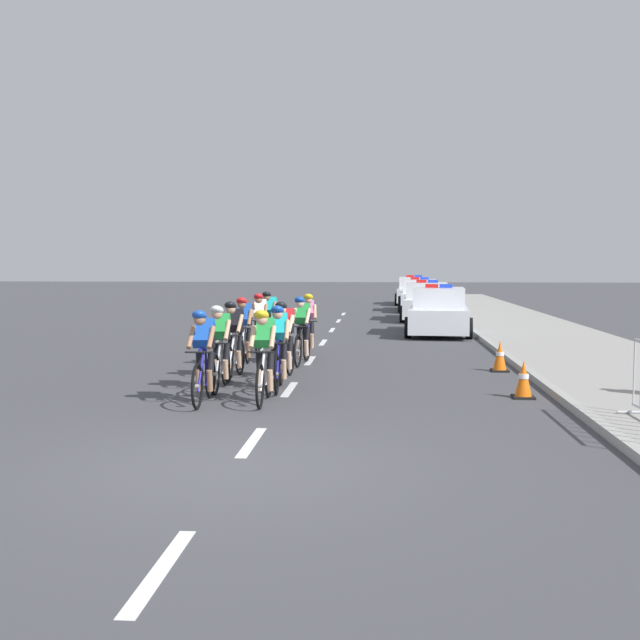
% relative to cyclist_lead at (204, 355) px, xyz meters
% --- Properties ---
extents(ground_plane, '(160.00, 160.00, 0.00)m').
position_rel_cyclist_lead_xyz_m(ground_plane, '(1.20, -3.62, -0.79)').
color(ground_plane, '#424247').
extents(sidewalk_slab, '(4.02, 60.00, 0.12)m').
position_rel_cyclist_lead_xyz_m(sidewalk_slab, '(7.72, 10.38, -0.73)').
color(sidewalk_slab, gray).
rests_on(sidewalk_slab, ground).
extents(kerb_edge, '(0.16, 60.00, 0.13)m').
position_rel_cyclist_lead_xyz_m(kerb_edge, '(5.79, 10.38, -0.72)').
color(kerb_edge, '#9E9E99').
rests_on(kerb_edge, ground).
extents(lane_markings_centre, '(0.14, 29.60, 0.01)m').
position_rel_cyclist_lead_xyz_m(lane_markings_centre, '(1.20, 7.48, -0.78)').
color(lane_markings_centre, white).
rests_on(lane_markings_centre, ground).
extents(cyclist_lead, '(0.42, 1.72, 1.56)m').
position_rel_cyclist_lead_xyz_m(cyclist_lead, '(0.00, 0.00, 0.00)').
color(cyclist_lead, black).
rests_on(cyclist_lead, ground).
extents(cyclist_second, '(0.42, 1.72, 1.56)m').
position_rel_cyclist_lead_xyz_m(cyclist_second, '(0.96, 0.12, 0.00)').
color(cyclist_second, black).
rests_on(cyclist_second, ground).
extents(cyclist_third, '(0.42, 1.72, 1.56)m').
position_rel_cyclist_lead_xyz_m(cyclist_third, '(-0.00, 1.29, 0.00)').
color(cyclist_third, black).
rests_on(cyclist_third, ground).
extents(cyclist_fourth, '(0.43, 1.72, 1.56)m').
position_rel_cyclist_lead_xyz_m(cyclist_fourth, '(1.03, 1.38, 0.00)').
color(cyclist_fourth, black).
rests_on(cyclist_fourth, ground).
extents(cyclist_fifth, '(0.43, 1.72, 1.56)m').
position_rel_cyclist_lead_xyz_m(cyclist_fifth, '(-0.03, 2.67, 0.00)').
color(cyclist_fifth, black).
rests_on(cyclist_fifth, ground).
extents(cyclist_sixth, '(0.45, 1.72, 1.56)m').
position_rel_cyclist_lead_xyz_m(cyclist_sixth, '(0.97, 2.64, 0.00)').
color(cyclist_sixth, black).
rests_on(cyclist_sixth, ground).
extents(cyclist_seventh, '(0.42, 1.72, 1.56)m').
position_rel_cyclist_lead_xyz_m(cyclist_seventh, '(-0.14, 4.36, 0.00)').
color(cyclist_seventh, black).
rests_on(cyclist_seventh, ground).
extents(cyclist_eighth, '(0.45, 1.72, 1.56)m').
position_rel_cyclist_lead_xyz_m(cyclist_eighth, '(1.09, 4.80, 0.00)').
color(cyclist_eighth, black).
rests_on(cyclist_eighth, ground).
extents(cyclist_ninth, '(0.43, 1.72, 1.56)m').
position_rel_cyclist_lead_xyz_m(cyclist_ninth, '(-0.11, 6.42, 0.00)').
color(cyclist_ninth, black).
rests_on(cyclist_ninth, ground).
extents(cyclist_tenth, '(0.45, 1.72, 1.56)m').
position_rel_cyclist_lead_xyz_m(cyclist_tenth, '(1.08, 6.30, 0.00)').
color(cyclist_tenth, black).
rests_on(cyclist_tenth, ground).
extents(cyclist_eleventh, '(0.45, 1.72, 1.56)m').
position_rel_cyclist_lead_xyz_m(cyclist_eleventh, '(-0.06, 7.63, 0.00)').
color(cyclist_eleventh, black).
rests_on(cyclist_eleventh, ground).
extents(police_car_nearest, '(2.25, 4.52, 1.59)m').
position_rel_cyclist_lead_xyz_m(police_car_nearest, '(4.66, 12.22, -0.11)').
color(police_car_nearest, silver).
rests_on(police_car_nearest, ground).
extents(police_car_second, '(2.23, 4.51, 1.59)m').
position_rel_cyclist_lead_xyz_m(police_car_second, '(4.66, 18.21, -0.11)').
color(police_car_second, silver).
rests_on(police_car_second, ground).
extents(police_car_third, '(2.08, 4.44, 1.59)m').
position_rel_cyclist_lead_xyz_m(police_car_third, '(4.66, 23.87, -0.11)').
color(police_car_third, white).
rests_on(police_car_third, ground).
extents(police_car_furthest, '(2.17, 4.48, 1.59)m').
position_rel_cyclist_lead_xyz_m(police_car_furthest, '(4.66, 29.56, -0.11)').
color(police_car_furthest, silver).
rests_on(police_car_furthest, ground).
extents(traffic_cone_near, '(0.36, 0.36, 0.64)m').
position_rel_cyclist_lead_xyz_m(traffic_cone_near, '(5.31, 4.06, -0.48)').
color(traffic_cone_near, black).
rests_on(traffic_cone_near, ground).
extents(traffic_cone_mid, '(0.36, 0.36, 0.64)m').
position_rel_cyclist_lead_xyz_m(traffic_cone_mid, '(5.21, 0.93, -0.48)').
color(traffic_cone_mid, black).
rests_on(traffic_cone_mid, ground).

